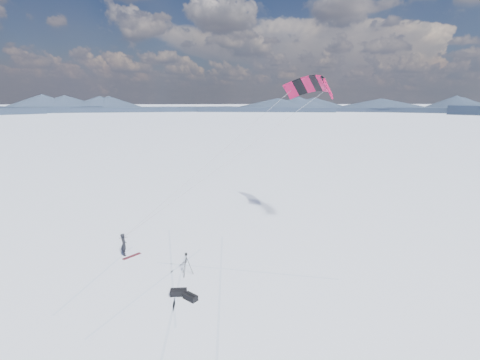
{
  "coord_description": "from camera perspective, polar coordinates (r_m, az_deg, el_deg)",
  "views": [
    {
      "loc": [
        3.26,
        -18.21,
        10.37
      ],
      "look_at": [
        5.76,
        6.81,
        4.58
      ],
      "focal_mm": 26.0,
      "sensor_mm": 36.0,
      "label": 1
    }
  ],
  "objects": [
    {
      "name": "gear_bag_b",
      "position": [
        19.67,
        -8.14,
        -18.46
      ],
      "size": [
        0.84,
        0.84,
        0.36
      ],
      "rotation": [
        0.0,
        0.0,
        -0.78
      ],
      "color": "black",
      "rests_on": "ground"
    },
    {
      "name": "gear_bag_a",
      "position": [
        20.14,
        -10.06,
        -17.66
      ],
      "size": [
        0.89,
        0.44,
        0.4
      ],
      "rotation": [
        0.0,
        0.0,
        -0.02
      ],
      "color": "black",
      "rests_on": "ground"
    },
    {
      "name": "snowkiter",
      "position": [
        25.61,
        -18.41,
        -11.63
      ],
      "size": [
        0.57,
        0.68,
        1.58
      ],
      "primitive_type": "imported",
      "rotation": [
        0.0,
        0.0,
        1.96
      ],
      "color": "black",
      "rests_on": "ground"
    },
    {
      "name": "horizon_hills",
      "position": [
        19.71,
        -14.99,
        -7.59
      ],
      "size": [
        704.0,
        705.94,
        8.79
      ],
      "color": "#1B2838",
      "rests_on": "ground"
    },
    {
      "name": "snow_tracks",
      "position": [
        21.02,
        -16.38,
        -17.16
      ],
      "size": [
        14.76,
        10.25,
        0.01
      ],
      "color": "silver",
      "rests_on": "ground"
    },
    {
      "name": "tripod",
      "position": [
        21.73,
        -8.8,
        -12.98
      ],
      "size": [
        0.67,
        0.72,
        1.42
      ],
      "rotation": [
        0.0,
        0.0,
        0.12
      ],
      "color": "black",
      "rests_on": "ground"
    },
    {
      "name": "snowboard",
      "position": [
        25.28,
        -17.33,
        -11.84
      ],
      "size": [
        1.13,
        1.12,
        0.04
      ],
      "primitive_type": "cube",
      "rotation": [
        0.0,
        0.0,
        0.78
      ],
      "color": "maroon",
      "rests_on": "ground"
    },
    {
      "name": "ground",
      "position": [
        21.21,
        -14.4,
        -16.75
      ],
      "size": [
        1800.0,
        1800.0,
        0.0
      ],
      "primitive_type": "plane",
      "color": "white"
    },
    {
      "name": "power_kite",
      "position": [
        28.45,
        11.6,
        14.7
      ],
      "size": [
        15.32,
        7.3,
        10.99
      ],
      "color": "#B70E40",
      "rests_on": "ground"
    }
  ]
}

